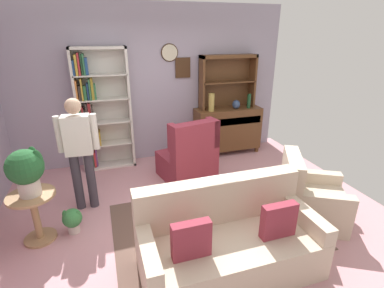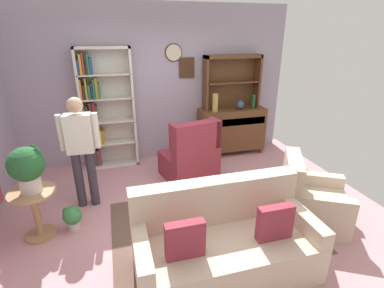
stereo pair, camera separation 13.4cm
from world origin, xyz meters
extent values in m
cube|color=#C68C93|center=(0.00, 0.00, -0.01)|extent=(5.40, 4.60, 0.02)
cube|color=#A399AD|center=(0.00, 2.13, 1.40)|extent=(5.00, 0.06, 2.80)
cylinder|color=beige|center=(0.29, 2.08, 1.97)|extent=(0.28, 0.03, 0.28)
torus|color=#382314|center=(0.29, 2.08, 1.97)|extent=(0.31, 0.02, 0.31)
cube|color=#422816|center=(0.53, 2.08, 1.70)|extent=(0.28, 0.03, 0.36)
cube|color=brown|center=(0.20, -0.30, 0.00)|extent=(2.44, 1.72, 0.01)
cube|color=silver|center=(-1.36, 1.93, 1.05)|extent=(0.04, 0.30, 2.10)
cube|color=silver|center=(-0.50, 1.93, 1.05)|extent=(0.04, 0.30, 2.10)
cube|color=silver|center=(-0.93, 1.93, 2.08)|extent=(0.90, 0.30, 0.04)
cube|color=silver|center=(-0.93, 1.93, 0.02)|extent=(0.90, 0.30, 0.04)
cube|color=silver|center=(-0.93, 2.07, 1.05)|extent=(0.90, 0.01, 2.10)
cube|color=silver|center=(-0.93, 1.93, 0.44)|extent=(0.86, 0.30, 0.02)
cube|color=#337247|center=(-1.32, 1.91, 0.20)|extent=(0.04, 0.20, 0.31)
cube|color=#B22D33|center=(-1.27, 1.91, 0.17)|extent=(0.02, 0.18, 0.25)
cube|color=#337247|center=(-1.23, 1.91, 0.19)|extent=(0.04, 0.11, 0.28)
cube|color=#B22D33|center=(-1.18, 1.91, 0.19)|extent=(0.03, 0.19, 0.28)
cube|color=#723F7F|center=(-1.15, 1.91, 0.23)|extent=(0.02, 0.14, 0.35)
cube|color=silver|center=(-0.93, 1.93, 0.85)|extent=(0.86, 0.30, 0.02)
cube|color=#3F3833|center=(-1.32, 1.91, 0.63)|extent=(0.04, 0.24, 0.35)
cube|color=#723F7F|center=(-1.28, 1.91, 0.59)|extent=(0.02, 0.19, 0.27)
cube|color=#CC7233|center=(-1.25, 1.91, 0.59)|extent=(0.03, 0.18, 0.26)
cube|color=#CC7233|center=(-1.21, 1.91, 0.57)|extent=(0.02, 0.10, 0.24)
cube|color=#B22D33|center=(-1.18, 1.91, 0.59)|extent=(0.04, 0.23, 0.28)
cube|color=gold|center=(-1.14, 1.91, 0.63)|extent=(0.03, 0.12, 0.35)
cube|color=gold|center=(-1.09, 1.91, 0.58)|extent=(0.04, 0.24, 0.25)
cube|color=gold|center=(-1.06, 1.91, 0.58)|extent=(0.02, 0.22, 0.25)
cube|color=silver|center=(-0.93, 1.93, 1.25)|extent=(0.86, 0.30, 0.02)
cube|color=#337247|center=(-1.32, 1.91, 1.03)|extent=(0.03, 0.18, 0.34)
cube|color=#B22D33|center=(-1.28, 1.91, 1.00)|extent=(0.03, 0.14, 0.29)
cube|color=#3F3833|center=(-1.25, 1.91, 0.98)|extent=(0.02, 0.16, 0.24)
cube|color=#3F3833|center=(-1.22, 1.91, 1.03)|extent=(0.03, 0.21, 0.35)
cube|color=#B22D33|center=(-1.17, 1.91, 1.03)|extent=(0.04, 0.12, 0.34)
cube|color=#3F3833|center=(-1.13, 1.91, 1.01)|extent=(0.02, 0.15, 0.30)
cube|color=silver|center=(-0.93, 1.93, 1.66)|extent=(0.86, 0.30, 0.02)
cube|color=#CC7233|center=(-1.32, 1.91, 1.42)|extent=(0.03, 0.19, 0.33)
cube|color=#3F3833|center=(-1.28, 1.91, 1.38)|extent=(0.04, 0.14, 0.24)
cube|color=gold|center=(-1.24, 1.91, 1.44)|extent=(0.02, 0.22, 0.35)
cube|color=#337247|center=(-1.20, 1.91, 1.38)|extent=(0.04, 0.12, 0.23)
cube|color=#284C8C|center=(-1.15, 1.91, 1.40)|extent=(0.03, 0.14, 0.27)
cube|color=#337247|center=(-1.12, 1.91, 1.43)|extent=(0.03, 0.23, 0.33)
cube|color=gold|center=(-1.08, 1.91, 1.44)|extent=(0.04, 0.12, 0.35)
cube|color=#337247|center=(-1.04, 1.91, 1.39)|extent=(0.03, 0.13, 0.26)
cube|color=#284C8C|center=(-1.32, 1.91, 1.78)|extent=(0.03, 0.17, 0.23)
cube|color=gold|center=(-1.28, 1.91, 1.83)|extent=(0.04, 0.23, 0.32)
cube|color=#B22D33|center=(-1.24, 1.91, 1.84)|extent=(0.03, 0.22, 0.34)
cube|color=#337247|center=(-1.20, 1.91, 1.83)|extent=(0.03, 0.11, 0.32)
cube|color=#337247|center=(-1.16, 1.91, 1.83)|extent=(0.03, 0.21, 0.33)
cube|color=#284C8C|center=(-1.13, 1.91, 1.80)|extent=(0.04, 0.11, 0.27)
cube|color=brown|center=(1.38, 1.86, 0.51)|extent=(1.30, 0.45, 0.82)
cube|color=brown|center=(0.78, 1.69, 0.05)|extent=(0.06, 0.06, 0.10)
cube|color=brown|center=(1.98, 1.69, 0.05)|extent=(0.06, 0.06, 0.10)
cube|color=brown|center=(0.78, 2.04, 0.05)|extent=(0.06, 0.06, 0.10)
cube|color=brown|center=(1.98, 2.04, 0.05)|extent=(0.06, 0.06, 0.10)
cube|color=#492C18|center=(1.38, 1.64, 0.71)|extent=(1.20, 0.01, 0.14)
cube|color=brown|center=(0.85, 1.94, 1.42)|extent=(0.04, 0.26, 1.00)
cube|color=brown|center=(1.91, 1.94, 1.42)|extent=(0.04, 0.26, 1.00)
cube|color=brown|center=(1.38, 1.94, 1.89)|extent=(1.10, 0.26, 0.06)
cube|color=brown|center=(1.38, 1.94, 1.42)|extent=(1.06, 0.26, 0.02)
cube|color=brown|center=(1.38, 2.06, 1.42)|extent=(1.10, 0.01, 1.00)
cylinder|color=tan|center=(0.99, 1.78, 1.09)|extent=(0.11, 0.11, 0.33)
ellipsoid|color=#33476B|center=(1.51, 1.79, 1.01)|extent=(0.15, 0.15, 0.17)
cylinder|color=#194223|center=(1.77, 1.77, 1.06)|extent=(0.07, 0.07, 0.28)
cube|color=beige|center=(0.10, -1.04, 0.21)|extent=(1.80, 0.85, 0.42)
cube|color=beige|center=(0.10, -0.72, 0.66)|extent=(1.80, 0.20, 0.48)
cube|color=beige|center=(-0.73, -1.05, 0.30)|extent=(0.14, 0.85, 0.60)
cube|color=beige|center=(0.93, -1.04, 0.30)|extent=(0.14, 0.85, 0.60)
cube|color=maroon|center=(-0.35, -1.16, 0.60)|extent=(0.36, 0.10, 0.36)
cube|color=maroon|center=(0.55, -1.16, 0.60)|extent=(0.36, 0.10, 0.36)
cube|color=white|center=(0.10, -0.72, 0.90)|extent=(0.36, 0.18, 0.00)
cube|color=beige|center=(1.50, -0.57, 0.20)|extent=(1.05, 1.04, 0.40)
cube|color=beige|center=(1.24, -0.42, 0.64)|extent=(0.52, 0.74, 0.48)
cube|color=beige|center=(1.35, -0.84, 0.28)|extent=(0.75, 0.50, 0.55)
cube|color=beige|center=(1.65, -0.30, 0.28)|extent=(0.75, 0.50, 0.55)
cube|color=maroon|center=(0.28, 1.06, 0.21)|extent=(0.93, 0.95, 0.42)
cube|color=maroon|center=(0.34, 0.77, 0.74)|extent=(0.80, 0.36, 0.63)
cube|color=maroon|center=(0.66, 0.88, 0.83)|extent=(0.16, 0.29, 0.44)
cube|color=maroon|center=(0.00, 0.74, 0.83)|extent=(0.16, 0.29, 0.44)
cylinder|color=#A87F56|center=(-1.84, 0.10, 0.60)|extent=(0.52, 0.52, 0.03)
cylinder|color=#A87F56|center=(-1.84, 0.10, 0.29)|extent=(0.08, 0.08, 0.58)
cylinder|color=#A87F56|center=(-1.84, 0.10, 0.01)|extent=(0.36, 0.36, 0.03)
cylinder|color=beige|center=(-1.84, 0.10, 0.71)|extent=(0.23, 0.23, 0.18)
sphere|color=#235B2D|center=(-1.84, 0.10, 0.96)|extent=(0.39, 0.39, 0.39)
ellipsoid|color=#235B2D|center=(-1.76, 0.21, 1.00)|extent=(0.11, 0.07, 0.28)
ellipsoid|color=#235B2D|center=(-1.70, 0.09, 1.00)|extent=(0.11, 0.07, 0.28)
cylinder|color=beige|center=(-1.47, 0.11, 0.05)|extent=(0.14, 0.14, 0.11)
sphere|color=#387F42|center=(-1.47, 0.11, 0.20)|extent=(0.23, 0.23, 0.23)
ellipsoid|color=#387F42|center=(-1.54, 0.14, 0.23)|extent=(0.07, 0.04, 0.16)
ellipsoid|color=#387F42|center=(-1.39, 0.08, 0.23)|extent=(0.07, 0.04, 0.16)
cylinder|color=#38333D|center=(-1.40, 0.65, 0.41)|extent=(0.13, 0.13, 0.82)
cylinder|color=#38333D|center=(-1.22, 0.64, 0.41)|extent=(0.13, 0.13, 0.82)
cube|color=silver|center=(-1.31, 0.65, 1.08)|extent=(0.35, 0.22, 0.52)
sphere|color=tan|center=(-1.31, 0.65, 1.46)|extent=(0.21, 0.21, 0.20)
cylinder|color=silver|center=(-1.53, 0.66, 1.11)|extent=(0.08, 0.08, 0.48)
cylinder|color=silver|center=(-1.09, 0.63, 1.11)|extent=(0.08, 0.08, 0.48)
camera|label=1|loc=(-0.98, -3.13, 2.33)|focal=26.93mm
camera|label=2|loc=(-0.85, -3.17, 2.33)|focal=26.93mm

